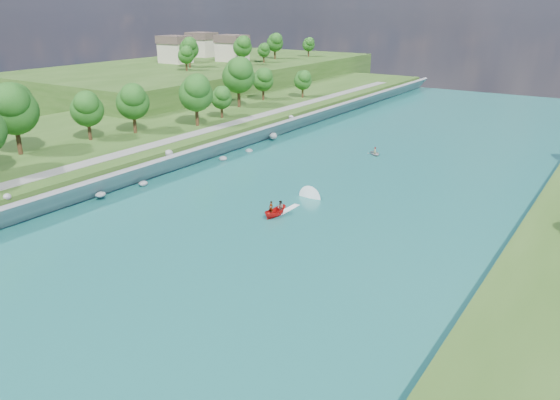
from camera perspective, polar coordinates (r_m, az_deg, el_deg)
The scene contains 11 objects.
ground at distance 62.66m, azimuth -6.43°, elevation -5.42°, with size 260.00×260.00×0.00m, color #2D5119.
river_water at distance 77.78m, azimuth 2.99°, elevation -0.19°, with size 55.00×240.00×0.10m, color #1B6864.
berm_west at distance 110.26m, azimuth -20.05°, elevation 5.54°, with size 45.00×240.00×3.50m, color #2D5119.
ridge_west at distance 183.94m, azimuth -7.46°, elevation 12.67°, with size 60.00×120.00×9.00m, color #2D5119.
riprap_bank at distance 91.78m, azimuth -11.32°, elevation 3.70°, with size 4.88×236.00×4.39m.
riverside_path at distance 96.62m, azimuth -13.86°, elevation 5.40°, with size 3.00×200.00×0.10m, color gray.
ridge_houses at distance 190.90m, azimuth -8.03°, elevation 15.56°, with size 29.50×29.50×8.40m.
trees_west at distance 93.68m, azimuth -23.38°, elevation 7.73°, with size 18.08×151.56×13.74m.
trees_ridge at distance 177.99m, azimuth -3.93°, elevation 15.55°, with size 16.00×62.51×10.29m.
motorboat at distance 73.31m, azimuth 0.31°, elevation -0.84°, with size 3.60×18.77×2.17m.
raft at distance 103.65m, azimuth 9.88°, elevation 4.87°, with size 3.74×3.83×1.48m.
Camera 1 is at (36.96, -43.13, 26.46)m, focal length 35.00 mm.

